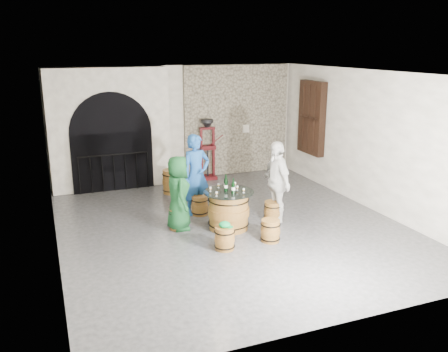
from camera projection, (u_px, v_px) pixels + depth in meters
name	position (u px, v px, depth m)	size (l,w,h in m)	color
ground	(230.00, 225.00, 10.15)	(8.00, 8.00, 0.00)	#313134
wall_back	(177.00, 123.00, 13.32)	(8.00, 8.00, 0.00)	white
wall_front	(346.00, 216.00, 6.13)	(8.00, 8.00, 0.00)	white
wall_left	(50.00, 168.00, 8.50)	(8.00, 8.00, 0.00)	white
wall_right	(370.00, 141.00, 10.95)	(8.00, 8.00, 0.00)	white
ceiling	(231.00, 73.00, 9.30)	(8.00, 8.00, 0.00)	beige
stone_facing_panel	(237.00, 120.00, 13.89)	(3.20, 0.12, 3.18)	#9F967F
arched_opening	(110.00, 130.00, 12.42)	(3.10, 0.60, 3.19)	white
shuttered_window	(311.00, 118.00, 13.01)	(0.23, 1.10, 2.00)	black
barrel_table	(229.00, 210.00, 9.89)	(1.05, 1.05, 0.81)	olive
barrel_stool_left	(178.00, 219.00, 9.92)	(0.40, 0.40, 0.45)	olive
barrel_stool_far	(200.00, 205.00, 10.75)	(0.40, 0.40, 0.45)	olive
barrel_stool_right	(273.00, 211.00, 10.35)	(0.40, 0.40, 0.45)	olive
barrel_stool_near_right	(270.00, 231.00, 9.28)	(0.40, 0.40, 0.45)	olive
barrel_stool_near_left	(225.00, 238.00, 8.92)	(0.40, 0.40, 0.45)	olive
green_cap	(225.00, 225.00, 8.85)	(0.26, 0.22, 0.12)	#0B7D39
person_green	(178.00, 193.00, 9.77)	(0.77, 0.50, 1.57)	#13441F
person_blue	(196.00, 175.00, 10.65)	(0.67, 0.44, 1.83)	#1C4F9B
person_white	(276.00, 182.00, 10.20)	(1.04, 0.43, 1.78)	silver
wine_bottle_left	(226.00, 185.00, 9.79)	(0.08, 0.08, 0.32)	black
wine_bottle_center	(233.00, 187.00, 9.64)	(0.08, 0.08, 0.32)	black
wine_bottle_right	(226.00, 183.00, 9.91)	(0.08, 0.08, 0.32)	black
tasting_glass_a	(217.00, 194.00, 9.48)	(0.05, 0.05, 0.10)	orange
tasting_glass_b	(237.00, 188.00, 9.86)	(0.05, 0.05, 0.10)	orange
tasting_glass_c	(218.00, 186.00, 10.03)	(0.05, 0.05, 0.10)	orange
tasting_glass_d	(235.00, 184.00, 10.13)	(0.05, 0.05, 0.10)	orange
tasting_glass_e	(244.00, 191.00, 9.69)	(0.05, 0.05, 0.10)	orange
tasting_glass_f	(210.00, 189.00, 9.78)	(0.05, 0.05, 0.10)	orange
side_barrel	(171.00, 182.00, 12.28)	(0.48, 0.48, 0.63)	olive
corking_press	(207.00, 145.00, 13.41)	(0.71, 0.39, 1.72)	#4C0C11
control_box	(246.00, 129.00, 13.97)	(0.18, 0.10, 0.22)	silver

